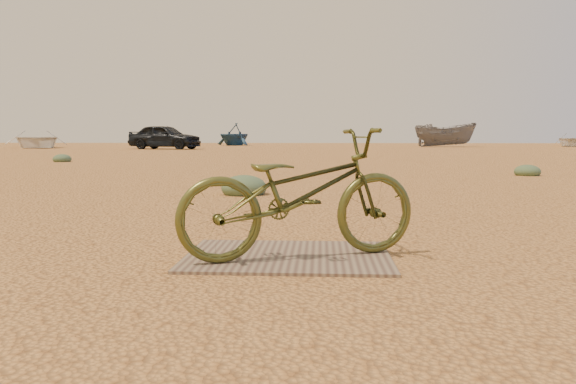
# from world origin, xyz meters

# --- Properties ---
(ground) EXTENTS (120.00, 120.00, 0.00)m
(ground) POSITION_xyz_m (0.00, 0.00, 0.00)
(ground) COLOR tan
(ground) RESTS_ON ground
(plywood_board) EXTENTS (1.48, 1.10, 0.02)m
(plywood_board) POSITION_xyz_m (0.42, 0.55, 0.01)
(plywood_board) COLOR #807056
(plywood_board) RESTS_ON ground
(bicycle) EXTENTS (1.85, 1.19, 0.92)m
(bicycle) POSITION_xyz_m (0.51, 0.47, 0.48)
(bicycle) COLOR #4E5321
(bicycle) RESTS_ON plywood_board
(car) EXTENTS (4.91, 2.95, 1.57)m
(car) POSITION_xyz_m (-9.29, 31.85, 0.78)
(car) COLOR black
(car) RESTS_ON ground
(boat_near_left) EXTENTS (6.41, 7.10, 1.21)m
(boat_near_left) POSITION_xyz_m (-19.04, 34.41, 0.60)
(boat_near_left) COLOR silver
(boat_near_left) RESTS_ON ground
(boat_far_left) EXTENTS (4.60, 4.77, 1.93)m
(boat_far_left) POSITION_xyz_m (-6.79, 44.53, 0.97)
(boat_far_left) COLOR navy
(boat_far_left) RESTS_ON ground
(boat_mid_right) EXTENTS (4.85, 2.16, 1.82)m
(boat_mid_right) POSITION_xyz_m (10.06, 39.87, 0.91)
(boat_mid_right) COLOR slate
(boat_mid_right) RESTS_ON ground
(boat_far_right) EXTENTS (5.80, 6.19, 1.04)m
(boat_far_right) POSITION_xyz_m (20.54, 41.99, 0.52)
(boat_far_right) COLOR silver
(boat_far_right) RESTS_ON ground
(kale_a) EXTENTS (0.69, 0.69, 0.38)m
(kale_a) POSITION_xyz_m (-0.50, 4.88, 0.00)
(kale_a) COLOR #55704D
(kale_a) RESTS_ON ground
(kale_b) EXTENTS (0.56, 0.56, 0.31)m
(kale_b) POSITION_xyz_m (5.22, 9.21, 0.00)
(kale_b) COLOR #55704D
(kale_b) RESTS_ON ground
(kale_c) EXTENTS (0.60, 0.60, 0.33)m
(kale_c) POSITION_xyz_m (-7.99, 14.81, 0.00)
(kale_c) COLOR #55704D
(kale_c) RESTS_ON ground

